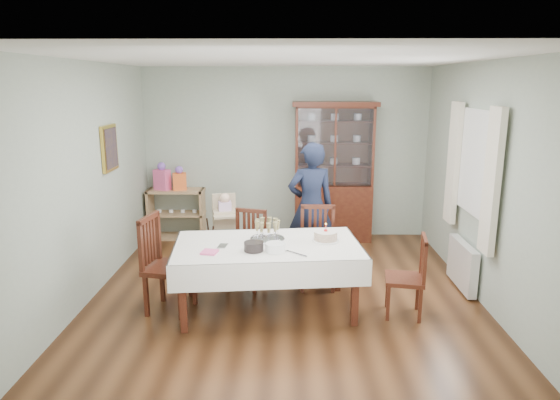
{
  "coord_description": "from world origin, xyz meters",
  "views": [
    {
      "loc": [
        0.03,
        -5.44,
        2.46
      ],
      "look_at": [
        -0.06,
        0.2,
        1.13
      ],
      "focal_mm": 32.0,
      "sensor_mm": 36.0,
      "label": 1
    }
  ],
  "objects_px": {
    "dining_table": "(268,277)",
    "champagne_tray": "(267,233)",
    "china_cabinet": "(333,170)",
    "gift_bag_pink": "(162,178)",
    "gift_bag_orange": "(180,179)",
    "woman": "(311,206)",
    "birthday_cake": "(326,236)",
    "chair_end_left": "(169,283)",
    "high_chair": "(226,235)",
    "sideboard": "(177,214)",
    "chair_end_right": "(405,292)",
    "chair_far_left": "(247,264)",
    "chair_far_right": "(317,263)"
  },
  "relations": [
    {
      "from": "chair_far_right",
      "to": "chair_end_left",
      "type": "xyz_separation_m",
      "value": [
        -1.67,
        -0.7,
        0.02
      ]
    },
    {
      "from": "chair_end_left",
      "to": "gift_bag_orange",
      "type": "bearing_deg",
      "value": 20.31
    },
    {
      "from": "sideboard",
      "to": "chair_end_right",
      "type": "height_order",
      "value": "chair_end_right"
    },
    {
      "from": "chair_far_left",
      "to": "high_chair",
      "type": "bearing_deg",
      "value": 129.61
    },
    {
      "from": "woman",
      "to": "high_chair",
      "type": "relative_size",
      "value": 1.74
    },
    {
      "from": "chair_end_right",
      "to": "chair_far_left",
      "type": "bearing_deg",
      "value": -104.14
    },
    {
      "from": "china_cabinet",
      "to": "chair_end_right",
      "type": "bearing_deg",
      "value": -78.41
    },
    {
      "from": "woman",
      "to": "high_chair",
      "type": "height_order",
      "value": "woman"
    },
    {
      "from": "chair_end_left",
      "to": "birthday_cake",
      "type": "xyz_separation_m",
      "value": [
        1.72,
        0.16,
        0.5
      ]
    },
    {
      "from": "sideboard",
      "to": "gift_bag_pink",
      "type": "bearing_deg",
      "value": -174.28
    },
    {
      "from": "sideboard",
      "to": "birthday_cake",
      "type": "distance_m",
      "value": 3.34
    },
    {
      "from": "china_cabinet",
      "to": "chair_end_right",
      "type": "relative_size",
      "value": 2.45
    },
    {
      "from": "china_cabinet",
      "to": "gift_bag_pink",
      "type": "distance_m",
      "value": 2.7
    },
    {
      "from": "chair_far_left",
      "to": "woman",
      "type": "height_order",
      "value": "woman"
    },
    {
      "from": "gift_bag_pink",
      "to": "gift_bag_orange",
      "type": "relative_size",
      "value": 1.16
    },
    {
      "from": "woman",
      "to": "high_chair",
      "type": "bearing_deg",
      "value": -21.64
    },
    {
      "from": "champagne_tray",
      "to": "gift_bag_pink",
      "type": "relative_size",
      "value": 0.87
    },
    {
      "from": "chair_end_right",
      "to": "high_chair",
      "type": "distance_m",
      "value": 2.69
    },
    {
      "from": "gift_bag_orange",
      "to": "gift_bag_pink",
      "type": "bearing_deg",
      "value": -180.0
    },
    {
      "from": "china_cabinet",
      "to": "chair_far_right",
      "type": "bearing_deg",
      "value": -100.25
    },
    {
      "from": "chair_far_right",
      "to": "gift_bag_pink",
      "type": "height_order",
      "value": "gift_bag_pink"
    },
    {
      "from": "chair_end_right",
      "to": "china_cabinet",
      "type": "bearing_deg",
      "value": -158.88
    },
    {
      "from": "chair_end_left",
      "to": "high_chair",
      "type": "bearing_deg",
      "value": -4.27
    },
    {
      "from": "china_cabinet",
      "to": "chair_end_left",
      "type": "distance_m",
      "value": 3.4
    },
    {
      "from": "high_chair",
      "to": "champagne_tray",
      "type": "distance_m",
      "value": 1.58
    },
    {
      "from": "chair_end_right",
      "to": "champagne_tray",
      "type": "xyz_separation_m",
      "value": [
        -1.49,
        0.26,
        0.57
      ]
    },
    {
      "from": "chair_far_right",
      "to": "woman",
      "type": "height_order",
      "value": "woman"
    },
    {
      "from": "chair_far_left",
      "to": "dining_table",
      "type": "bearing_deg",
      "value": -50.23
    },
    {
      "from": "chair_end_left",
      "to": "gift_bag_orange",
      "type": "xyz_separation_m",
      "value": [
        -0.41,
        2.62,
        0.65
      ]
    },
    {
      "from": "high_chair",
      "to": "gift_bag_pink",
      "type": "relative_size",
      "value": 2.24
    },
    {
      "from": "china_cabinet",
      "to": "sideboard",
      "type": "relative_size",
      "value": 2.42
    },
    {
      "from": "birthday_cake",
      "to": "chair_end_left",
      "type": "bearing_deg",
      "value": -174.85
    },
    {
      "from": "china_cabinet",
      "to": "gift_bag_orange",
      "type": "height_order",
      "value": "china_cabinet"
    },
    {
      "from": "sideboard",
      "to": "high_chair",
      "type": "xyz_separation_m",
      "value": [
        0.92,
        -1.09,
        -0.02
      ]
    },
    {
      "from": "dining_table",
      "to": "champagne_tray",
      "type": "distance_m",
      "value": 0.47
    },
    {
      "from": "sideboard",
      "to": "chair_end_left",
      "type": "height_order",
      "value": "chair_end_left"
    },
    {
      "from": "woman",
      "to": "champagne_tray",
      "type": "height_order",
      "value": "woman"
    },
    {
      "from": "woman",
      "to": "chair_far_left",
      "type": "bearing_deg",
      "value": 26.89
    },
    {
      "from": "dining_table",
      "to": "champagne_tray",
      "type": "xyz_separation_m",
      "value": [
        -0.01,
        0.14,
        0.45
      ]
    },
    {
      "from": "dining_table",
      "to": "chair_end_left",
      "type": "xyz_separation_m",
      "value": [
        -1.08,
        -0.03,
        -0.07
      ]
    },
    {
      "from": "chair_far_left",
      "to": "gift_bag_pink",
      "type": "distance_m",
      "value": 2.53
    },
    {
      "from": "woman",
      "to": "birthday_cake",
      "type": "bearing_deg",
      "value": 82.95
    },
    {
      "from": "sideboard",
      "to": "chair_end_right",
      "type": "distance_m",
      "value": 4.09
    },
    {
      "from": "chair_end_left",
      "to": "woman",
      "type": "relative_size",
      "value": 0.62
    },
    {
      "from": "sideboard",
      "to": "chair_end_left",
      "type": "distance_m",
      "value": 2.68
    },
    {
      "from": "dining_table",
      "to": "china_cabinet",
      "type": "bearing_deg",
      "value": 70.12
    },
    {
      "from": "chair_end_right",
      "to": "woman",
      "type": "height_order",
      "value": "woman"
    },
    {
      "from": "gift_bag_pink",
      "to": "chair_far_right",
      "type": "bearing_deg",
      "value": -39.22
    },
    {
      "from": "dining_table",
      "to": "chair_end_right",
      "type": "distance_m",
      "value": 1.49
    },
    {
      "from": "woman",
      "to": "chair_end_right",
      "type": "bearing_deg",
      "value": 111.48
    }
  ]
}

